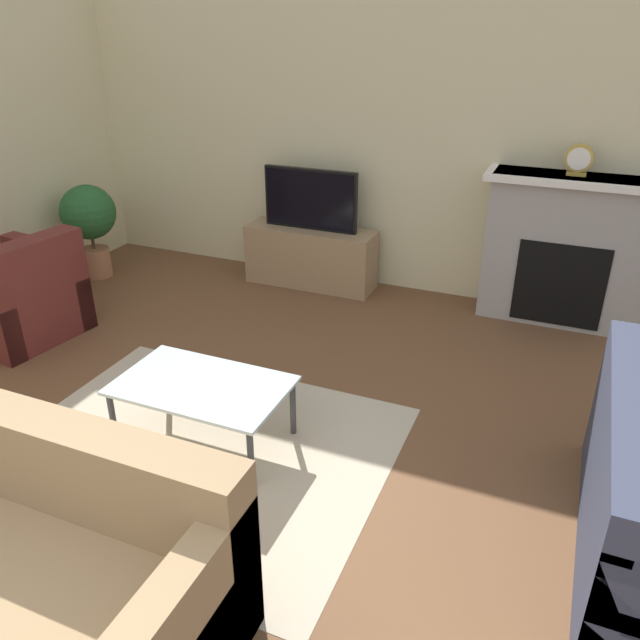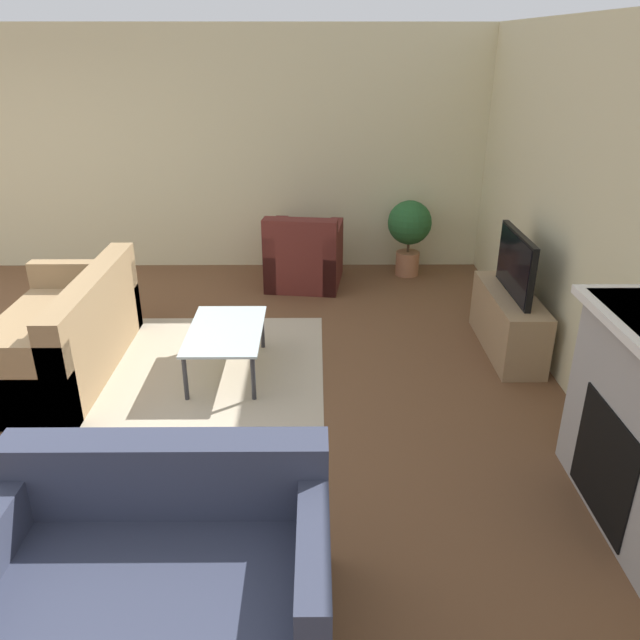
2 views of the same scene
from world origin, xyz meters
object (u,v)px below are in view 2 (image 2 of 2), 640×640
at_px(tv, 516,264).
at_px(potted_plant, 409,228).
at_px(couch_sectional, 59,338).
at_px(armchair_by_window, 304,259).
at_px(couch_loveseat, 159,579).
at_px(coffee_table, 226,334).

height_order(tv, potted_plant, tv).
xyz_separation_m(couch_sectional, armchair_by_window, (-2.00, 1.98, 0.01)).
relative_size(tv, potted_plant, 0.98).
bearing_deg(potted_plant, couch_loveseat, -20.31).
xyz_separation_m(couch_loveseat, armchair_by_window, (-4.51, 0.58, 0.01)).
bearing_deg(armchair_by_window, coffee_table, 80.93).
relative_size(tv, couch_loveseat, 0.56).
distance_m(tv, couch_loveseat, 3.76).
distance_m(tv, coffee_table, 2.48).
bearing_deg(tv, couch_sectional, -84.86).
distance_m(armchair_by_window, coffee_table, 2.13).
bearing_deg(potted_plant, armchair_by_window, -75.74).
distance_m(couch_loveseat, potted_plant, 5.14).
height_order(couch_loveseat, potted_plant, potted_plant).
bearing_deg(armchair_by_window, couch_loveseat, 90.03).
xyz_separation_m(coffee_table, potted_plant, (-2.35, 1.80, 0.21)).
height_order(couch_loveseat, armchair_by_window, same).
relative_size(couch_loveseat, coffee_table, 1.59).
height_order(couch_sectional, coffee_table, couch_sectional).
relative_size(armchair_by_window, potted_plant, 1.07).
distance_m(couch_sectional, potted_plant, 3.94).
bearing_deg(coffee_table, couch_loveseat, 0.45).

